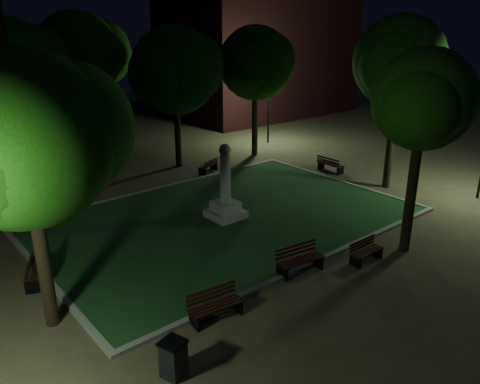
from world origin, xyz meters
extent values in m
plane|color=brown|center=(0.00, 0.00, 0.00)|extent=(80.00, 80.00, 0.00)
cube|color=#1B411C|center=(0.00, 2.00, 0.04)|extent=(15.00, 10.00, 0.08)
cube|color=slate|center=(0.00, -3.10, 0.06)|extent=(15.40, 0.20, 0.12)
cube|color=slate|center=(0.00, 7.10, 0.06)|extent=(15.40, 0.20, 0.12)
cube|color=slate|center=(-7.60, 2.00, 0.06)|extent=(0.20, 10.00, 0.12)
cube|color=slate|center=(7.60, 2.00, 0.06)|extent=(0.20, 10.00, 0.12)
cube|color=gray|center=(0.00, 2.00, 0.23)|extent=(1.40, 1.40, 0.30)
cube|color=gray|center=(0.00, 2.00, 0.58)|extent=(1.00, 1.00, 0.40)
cylinder|color=gray|center=(0.00, 2.00, 1.78)|extent=(0.44, 0.44, 2.00)
sphere|color=gray|center=(0.00, 2.00, 3.03)|extent=(0.50, 0.50, 0.50)
cube|color=#411416|center=(18.00, 20.00, 6.00)|extent=(16.00, 10.00, 12.00)
cylinder|color=black|center=(-8.27, -0.74, 1.95)|extent=(0.36, 0.36, 3.89)
sphere|color=#164C0D|center=(-8.27, -0.74, 5.22)|extent=(4.43, 4.43, 4.43)
sphere|color=#164C0D|center=(-7.16, -0.54, 5.32)|extent=(3.54, 3.54, 3.54)
cylinder|color=black|center=(-5.73, 10.14, 2.36)|extent=(0.36, 0.36, 4.72)
sphere|color=#164C0D|center=(-5.73, 10.14, 6.04)|extent=(4.39, 4.39, 4.39)
sphere|color=#164C0D|center=(-4.63, 10.34, 6.14)|extent=(3.51, 3.51, 3.51)
cylinder|color=black|center=(2.75, 9.91, 1.99)|extent=(0.36, 0.36, 3.99)
sphere|color=#164C0D|center=(2.75, 9.91, 5.44)|extent=(4.85, 4.85, 4.85)
sphere|color=#164C0D|center=(3.96, 10.11, 5.54)|extent=(3.88, 3.88, 3.88)
sphere|color=#164C0D|center=(1.78, 9.61, 5.34)|extent=(3.64, 3.64, 3.64)
cylinder|color=black|center=(7.78, 8.95, 2.16)|extent=(0.36, 0.36, 4.32)
sphere|color=#164C0D|center=(7.78, 8.95, 5.64)|extent=(4.40, 4.40, 4.40)
sphere|color=#164C0D|center=(8.88, 9.15, 5.74)|extent=(3.52, 3.52, 3.52)
sphere|color=#164C0D|center=(6.90, 8.65, 5.54)|extent=(3.30, 3.30, 3.30)
cylinder|color=black|center=(8.82, 0.02, 2.45)|extent=(0.36, 0.36, 4.90)
sphere|color=#164C0D|center=(8.82, 0.02, 6.19)|extent=(4.30, 4.30, 4.30)
sphere|color=#164C0D|center=(9.90, 0.22, 6.29)|extent=(3.44, 3.44, 3.44)
sphere|color=#164C0D|center=(7.96, -0.28, 6.09)|extent=(3.23, 3.23, 3.23)
cylinder|color=black|center=(3.23, -4.50, 2.24)|extent=(0.36, 0.36, 4.49)
sphere|color=#164C0D|center=(3.23, -4.50, 5.51)|extent=(3.41, 3.41, 3.41)
sphere|color=#164C0D|center=(4.08, -4.30, 5.61)|extent=(2.73, 2.73, 2.73)
sphere|color=#164C0D|center=(2.55, -4.80, 5.41)|extent=(2.55, 2.55, 2.55)
cylinder|color=black|center=(-0.91, 14.00, 2.36)|extent=(0.36, 0.36, 4.71)
sphere|color=#164C0D|center=(-0.91, 14.00, 6.17)|extent=(4.87, 4.87, 4.87)
sphere|color=#164C0D|center=(0.31, 14.20, 6.27)|extent=(3.89, 3.89, 3.89)
sphere|color=#164C0D|center=(-1.89, 13.70, 6.07)|extent=(3.65, 3.65, 3.65)
cylinder|color=black|center=(10.64, 10.76, 1.90)|extent=(0.12, 0.12, 3.79)
cylinder|color=black|center=(10.64, 10.76, 3.79)|extent=(0.90, 0.08, 0.08)
sphere|color=#D8FFD8|center=(10.19, 10.76, 3.79)|extent=(0.28, 0.28, 0.28)
sphere|color=#D8FFD8|center=(11.09, 10.76, 3.79)|extent=(0.28, 0.28, 0.28)
cube|color=black|center=(-1.63, -3.06, 0.23)|extent=(0.15, 0.58, 0.47)
cube|color=black|center=(-0.17, -3.27, 0.23)|extent=(0.15, 0.58, 0.47)
cube|color=black|center=(-0.93, -3.40, 0.48)|extent=(1.69, 0.33, 0.04)
cube|color=black|center=(-0.91, -3.25, 0.48)|extent=(1.69, 0.33, 0.04)
cube|color=black|center=(-0.89, -3.11, 0.48)|extent=(1.69, 0.33, 0.04)
cube|color=black|center=(-0.87, -2.96, 0.48)|extent=(1.69, 0.33, 0.04)
cube|color=black|center=(-0.86, -2.90, 0.58)|extent=(1.68, 0.30, 0.10)
cube|color=black|center=(-0.86, -2.90, 0.73)|extent=(1.68, 0.30, 0.10)
cube|color=black|center=(-0.86, -2.90, 0.88)|extent=(1.68, 0.30, 0.10)
cube|color=black|center=(0.85, -4.11, 0.19)|extent=(0.06, 0.48, 0.38)
cube|color=black|center=(2.06, -4.12, 0.19)|extent=(0.06, 0.48, 0.38)
cube|color=black|center=(1.45, -4.31, 0.39)|extent=(1.38, 0.09, 0.03)
cube|color=black|center=(1.45, -4.19, 0.39)|extent=(1.38, 0.09, 0.03)
cube|color=black|center=(1.46, -4.07, 0.39)|extent=(1.38, 0.09, 0.03)
cube|color=black|center=(1.46, -3.95, 0.39)|extent=(1.38, 0.09, 0.03)
cube|color=black|center=(1.46, -3.89, 0.48)|extent=(1.38, 0.06, 0.08)
cube|color=black|center=(1.46, -3.89, 0.60)|extent=(1.38, 0.06, 0.08)
cube|color=black|center=(1.46, -3.89, 0.72)|extent=(1.38, 0.06, 0.08)
cube|color=black|center=(-5.34, -3.40, 0.22)|extent=(0.12, 0.55, 0.44)
cube|color=black|center=(-3.96, -3.56, 0.22)|extent=(0.12, 0.55, 0.44)
cube|color=black|center=(-4.67, -3.70, 0.45)|extent=(1.60, 0.26, 0.04)
cube|color=black|center=(-4.66, -3.56, 0.45)|extent=(1.60, 0.26, 0.04)
cube|color=black|center=(-4.64, -3.42, 0.45)|extent=(1.60, 0.26, 0.04)
cube|color=black|center=(-4.63, -3.28, 0.45)|extent=(1.60, 0.26, 0.04)
cube|color=black|center=(-4.62, -3.22, 0.55)|extent=(1.59, 0.23, 0.10)
cube|color=black|center=(-4.62, -3.22, 0.69)|extent=(1.59, 0.23, 0.10)
cube|color=black|center=(-4.62, -3.22, 0.83)|extent=(1.59, 0.23, 0.10)
cube|color=black|center=(-7.47, 2.63, 0.25)|extent=(0.60, 0.31, 0.50)
cube|color=black|center=(-8.10, 1.17, 0.25)|extent=(0.60, 0.31, 0.50)
cube|color=black|center=(-8.02, 2.00, 0.51)|extent=(0.82, 1.71, 0.05)
cube|color=black|center=(-7.87, 1.94, 0.51)|extent=(0.82, 1.71, 0.05)
cube|color=black|center=(-7.72, 1.87, 0.51)|extent=(0.82, 1.71, 0.05)
cube|color=black|center=(-7.58, 1.81, 0.51)|extent=(0.82, 1.71, 0.05)
cube|color=black|center=(-7.52, 1.78, 0.63)|extent=(0.78, 1.70, 0.11)
cube|color=black|center=(-7.52, 1.78, 0.79)|extent=(0.78, 1.70, 0.11)
cube|color=black|center=(-7.52, 1.78, 0.94)|extent=(0.78, 1.70, 0.11)
cube|color=black|center=(8.65, 2.81, 0.22)|extent=(0.55, 0.07, 0.44)
cube|color=black|center=(8.66, 4.20, 0.22)|extent=(0.55, 0.07, 0.44)
cube|color=black|center=(8.87, 3.50, 0.45)|extent=(0.11, 1.58, 0.04)
cube|color=black|center=(8.73, 3.50, 0.45)|extent=(0.11, 1.58, 0.04)
cube|color=black|center=(8.60, 3.50, 0.45)|extent=(0.11, 1.58, 0.04)
cube|color=black|center=(8.46, 3.51, 0.45)|extent=(0.11, 1.58, 0.04)
cube|color=black|center=(8.40, 3.51, 0.54)|extent=(0.08, 1.58, 0.10)
cube|color=black|center=(8.40, 3.51, 0.68)|extent=(0.08, 1.58, 0.10)
cube|color=black|center=(8.40, 3.51, 0.82)|extent=(0.08, 1.58, 0.10)
cube|color=black|center=(3.91, 8.09, 0.19)|extent=(0.22, 0.46, 0.38)
cube|color=black|center=(2.80, 7.64, 0.19)|extent=(0.22, 0.46, 0.38)
cube|color=black|center=(3.28, 8.04, 0.39)|extent=(1.30, 0.59, 0.03)
cube|color=black|center=(3.33, 7.92, 0.39)|extent=(1.30, 0.59, 0.03)
cube|color=black|center=(3.37, 7.81, 0.39)|extent=(1.30, 0.59, 0.03)
cube|color=black|center=(3.42, 7.70, 0.39)|extent=(1.30, 0.59, 0.03)
cube|color=black|center=(3.44, 7.65, 0.47)|extent=(1.29, 0.56, 0.08)
cube|color=black|center=(3.44, 7.65, 0.59)|extent=(1.29, 0.56, 0.08)
cube|color=black|center=(3.44, 7.65, 0.71)|extent=(1.29, 0.56, 0.08)
cube|color=black|center=(-6.77, -4.64, 0.45)|extent=(0.62, 0.62, 0.89)
cube|color=black|center=(-6.77, -4.64, 0.92)|extent=(0.69, 0.69, 0.06)
camera|label=1|loc=(-11.30, -12.51, 7.86)|focal=35.00mm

